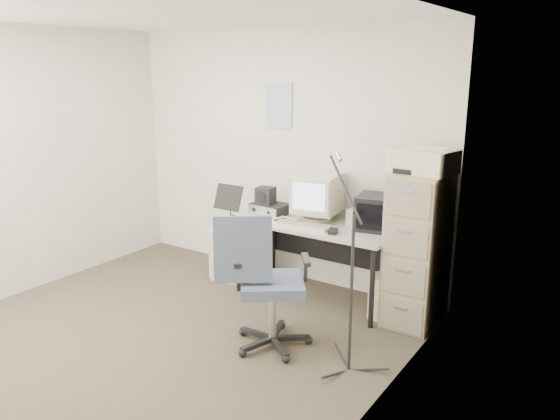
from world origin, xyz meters
The scene contains 23 objects.
floor centered at (0.00, 0.00, -0.01)m, with size 3.60×3.60×0.01m, color #3C3527.
ceiling centered at (0.00, 0.00, 2.50)m, with size 3.60×3.60×0.01m, color white.
wall_back centered at (0.00, 1.80, 1.25)m, with size 3.60×0.02×2.50m, color beige.
wall_left centered at (-1.80, 0.00, 1.25)m, with size 0.02×3.60×2.50m, color beige.
wall_right centered at (1.80, 0.00, 1.25)m, with size 0.02×3.60×2.50m, color beige.
wall_calendar centered at (-0.02, 1.79, 1.75)m, with size 0.30×0.02×0.44m, color white.
filing_cabinet centered at (1.58, 1.48, 0.65)m, with size 0.40×0.60×1.30m, color tan.
printer centered at (1.58, 1.46, 1.39)m, with size 0.49×0.34×0.19m, color beige.
desk centered at (0.63, 1.45, 0.36)m, with size 1.50×0.70×0.73m, color #A9A992.
crt_monitor centered at (0.58, 1.54, 0.95)m, with size 0.39×0.41×0.44m, color beige.
crt_tv centered at (1.16, 1.58, 0.88)m, with size 0.33×0.35×0.30m, color black.
desk_speaker centered at (0.94, 1.54, 0.81)m, with size 0.08×0.08×0.16m, color #BDB2A0.
keyboard centered at (0.59, 1.24, 0.74)m, with size 0.50×0.18×0.03m, color beige.
mouse centered at (0.91, 1.24, 0.75)m, with size 0.07×0.12×0.04m, color black.
radio_receiver centered at (0.08, 1.48, 0.78)m, with size 0.35×0.25×0.10m, color black.
radio_speaker centered at (0.05, 1.45, 0.91)m, with size 0.16×0.15×0.16m, color black.
papers centered at (0.34, 1.27, 0.74)m, with size 0.20×0.27×0.02m, color white.
pc_tower centered at (1.35, 1.47, 0.19)m, with size 0.18×0.42×0.39m, color beige.
office_chair centered at (0.82, 0.44, 0.53)m, with size 0.62×0.62×1.07m, color slate.
side_cart centered at (-0.26, 1.40, 0.28)m, with size 0.45×0.36×0.55m, color silver.
music_stand centered at (-0.31, 1.35, 0.78)m, with size 0.31×0.16×0.45m, color black.
headphones centered at (-0.23, 1.31, 0.60)m, with size 0.16×0.16×0.03m, color black.
mic_stand centered at (1.47, 0.46, 0.75)m, with size 0.02×0.02×1.51m, color black.
Camera 1 is at (3.02, -2.75, 2.12)m, focal length 35.00 mm.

